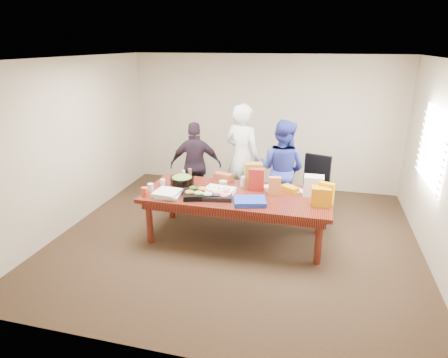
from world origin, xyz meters
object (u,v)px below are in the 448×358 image
(person_center, at_px, (243,158))
(salad_bowl, at_px, (182,181))
(person_right, at_px, (282,170))
(office_chair, at_px, (315,192))
(sheet_cake, at_px, (219,191))
(conference_table, at_px, (236,216))

(person_center, xyz_separation_m, salad_bowl, (-0.78, -1.01, -0.15))
(person_right, bearing_deg, salad_bowl, 47.83)
(office_chair, distance_m, person_right, 0.67)
(person_right, bearing_deg, person_center, 4.17)
(person_right, relative_size, sheet_cake, 3.92)
(office_chair, distance_m, person_center, 1.40)
(conference_table, relative_size, sheet_cake, 6.37)
(person_center, bearing_deg, conference_table, 120.73)
(person_center, distance_m, person_right, 0.76)
(sheet_cake, bearing_deg, conference_table, 21.50)
(sheet_cake, bearing_deg, salad_bowl, 167.78)
(conference_table, relative_size, office_chair, 2.62)
(office_chair, distance_m, salad_bowl, 2.24)
(office_chair, height_order, person_center, person_center)
(office_chair, relative_size, sheet_cake, 2.43)
(conference_table, height_order, sheet_cake, sheet_cake)
(conference_table, bearing_deg, salad_bowl, 169.77)
(person_center, bearing_deg, person_right, -172.02)
(salad_bowl, bearing_deg, office_chair, 20.19)
(person_right, bearing_deg, office_chair, -165.57)
(sheet_cake, height_order, salad_bowl, salad_bowl)
(person_center, xyz_separation_m, person_right, (0.73, -0.20, -0.10))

